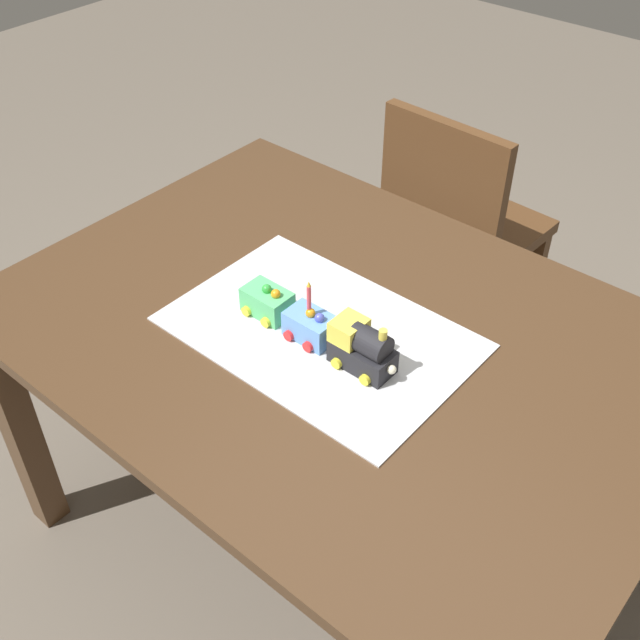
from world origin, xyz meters
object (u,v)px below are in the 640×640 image
cake_car_flatbed_mint_green (268,302)px  cake_car_hopper_sky_blue (311,326)px  dining_table (337,366)px  birthday_candle (309,295)px  chair (457,228)px  cake_locomotive (362,347)px

cake_car_flatbed_mint_green → cake_car_hopper_sky_blue: bearing=180.0°
dining_table → cake_car_hopper_sky_blue: bearing=68.8°
birthday_candle → cake_car_hopper_sky_blue: bearing=180.0°
dining_table → cake_car_flatbed_mint_green: 0.21m
cake_car_flatbed_mint_green → birthday_candle: birthday_candle is taller
cake_car_hopper_sky_blue → cake_car_flatbed_mint_green: 0.12m
chair → cake_car_flatbed_mint_green: chair is taller
dining_table → birthday_candle: 0.22m
chair → birthday_candle: (-0.18, 0.89, 0.37)m
cake_car_hopper_sky_blue → birthday_candle: size_ratio=1.50×
cake_locomotive → chair: bearing=-70.5°
cake_car_hopper_sky_blue → birthday_candle: 0.08m
chair → cake_car_hopper_sky_blue: size_ratio=8.60×
cake_locomotive → birthday_candle: (0.13, 0.00, 0.06)m
cake_car_flatbed_mint_green → dining_table: bearing=-157.4°
cake_locomotive → cake_car_flatbed_mint_green: 0.25m
cake_locomotive → dining_table: bearing=-29.1°
chair → cake_car_hopper_sky_blue: 0.96m
cake_locomotive → birthday_candle: bearing=0.0°
chair → cake_car_hopper_sky_blue: (-0.19, 0.89, 0.30)m
cake_car_flatbed_mint_green → cake_locomotive: bearing=-180.0°
cake_locomotive → cake_car_hopper_sky_blue: bearing=0.0°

